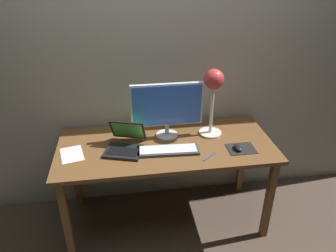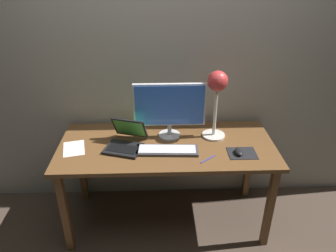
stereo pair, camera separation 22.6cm
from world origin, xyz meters
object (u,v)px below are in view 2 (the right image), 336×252
(mouse, at_px, (239,152))
(desk_lamp, at_px, (217,90))
(monitor, at_px, (170,107))
(keyboard_main, at_px, (167,150))
(pen, at_px, (208,159))
(laptop, at_px, (126,139))

(mouse, bearing_deg, desk_lamp, 117.74)
(monitor, height_order, desk_lamp, desk_lamp)
(mouse, bearing_deg, keyboard_main, 174.43)
(keyboard_main, distance_m, pen, 0.30)
(laptop, height_order, pen, laptop)
(pen, bearing_deg, monitor, 126.98)
(keyboard_main, height_order, desk_lamp, desk_lamp)
(monitor, relative_size, laptop, 1.52)
(mouse, bearing_deg, monitor, 150.32)
(laptop, distance_m, pen, 0.61)
(keyboard_main, distance_m, desk_lamp, 0.56)
(desk_lamp, bearing_deg, keyboard_main, -149.91)
(keyboard_main, height_order, laptop, laptop)
(keyboard_main, bearing_deg, mouse, -5.57)
(keyboard_main, relative_size, laptop, 1.27)
(monitor, height_order, laptop, monitor)
(monitor, distance_m, keyboard_main, 0.32)
(monitor, relative_size, keyboard_main, 1.20)
(laptop, distance_m, mouse, 0.81)
(laptop, height_order, mouse, laptop)
(monitor, height_order, keyboard_main, monitor)
(monitor, bearing_deg, laptop, -158.60)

